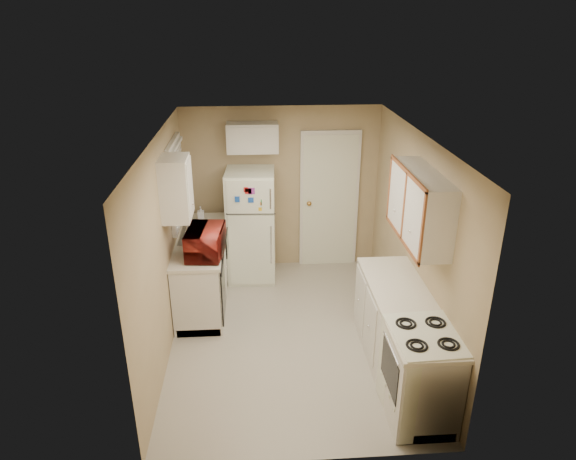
{
  "coord_description": "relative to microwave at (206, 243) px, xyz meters",
  "views": [
    {
      "loc": [
        -0.39,
        -5.18,
        3.58
      ],
      "look_at": [
        0.0,
        0.5,
        1.15
      ],
      "focal_mm": 32.0,
      "sensor_mm": 36.0,
      "label": 1
    }
  ],
  "objects": [
    {
      "name": "upper_cabinet_right",
      "position": [
        2.23,
        -0.9,
        0.75
      ],
      "size": [
        0.3,
        1.2,
        0.7
      ],
      "primitive_type": "cube",
      "color": "silver",
      "rests_on": "wall_right"
    },
    {
      "name": "ceiling",
      "position": [
        0.98,
        -0.4,
        1.35
      ],
      "size": [
        3.8,
        3.8,
        0.0
      ],
      "primitive_type": "plane",
      "color": "white",
      "rests_on": "floor"
    },
    {
      "name": "right_counter",
      "position": [
        2.08,
        -1.2,
        -0.6
      ],
      "size": [
        0.6,
        2.0,
        0.9
      ],
      "primitive_type": "cube",
      "color": "silver",
      "rests_on": "floor"
    },
    {
      "name": "wall_front",
      "position": [
        0.98,
        -2.3,
        0.15
      ],
      "size": [
        2.8,
        2.8,
        0.0
      ],
      "primitive_type": "plane",
      "color": "tan",
      "rests_on": "floor"
    },
    {
      "name": "interior_door",
      "position": [
        1.68,
        1.46,
        -0.03
      ],
      "size": [
        0.86,
        0.06,
        2.08
      ],
      "primitive_type": "cube",
      "color": "white",
      "rests_on": "floor"
    },
    {
      "name": "wall_right",
      "position": [
        2.38,
        -0.4,
        0.15
      ],
      "size": [
        3.8,
        3.8,
        0.0
      ],
      "primitive_type": "plane",
      "color": "tan",
      "rests_on": "floor"
    },
    {
      "name": "floor",
      "position": [
        0.98,
        -0.4,
        -1.05
      ],
      "size": [
        3.8,
        3.8,
        0.0
      ],
      "primitive_type": "plane",
      "color": "beige",
      "rests_on": "ground"
    },
    {
      "name": "stove",
      "position": [
        2.1,
        -1.81,
        -0.6
      ],
      "size": [
        0.64,
        0.77,
        0.91
      ],
      "primitive_type": "cube",
      "rotation": [
        0.0,
        0.0,
        0.05
      ],
      "color": "white",
      "rests_on": "floor"
    },
    {
      "name": "microwave",
      "position": [
        0.0,
        0.0,
        0.0
      ],
      "size": [
        0.63,
        0.39,
        0.4
      ],
      "primitive_type": "imported",
      "rotation": [
        0.0,
        0.0,
        1.48
      ],
      "color": "maroon",
      "rests_on": "left_counter"
    },
    {
      "name": "cabinet_over_fridge",
      "position": [
        0.58,
        1.35,
        0.95
      ],
      "size": [
        0.7,
        0.3,
        0.4
      ],
      "primitive_type": "cube",
      "color": "silver",
      "rests_on": "wall_back"
    },
    {
      "name": "upper_cabinet_left",
      "position": [
        -0.27,
        -0.18,
        0.75
      ],
      "size": [
        0.3,
        0.45,
        0.7
      ],
      "primitive_type": "cube",
      "color": "silver",
      "rests_on": "wall_left"
    },
    {
      "name": "left_counter",
      "position": [
        -0.12,
        0.5,
        -0.6
      ],
      "size": [
        0.6,
        1.8,
        0.9
      ],
      "primitive_type": "cube",
      "color": "silver",
      "rests_on": "floor"
    },
    {
      "name": "sink",
      "position": [
        -0.12,
        0.65,
        -0.19
      ],
      "size": [
        0.54,
        0.74,
        0.16
      ],
      "primitive_type": "cube",
      "color": "gray",
      "rests_on": "left_counter"
    },
    {
      "name": "soap_bottle",
      "position": [
        -0.16,
        1.12,
        -0.05
      ],
      "size": [
        0.09,
        0.1,
        0.2
      ],
      "primitive_type": "imported",
      "rotation": [
        0.0,
        0.0,
        0.06
      ],
      "color": "beige",
      "rests_on": "left_counter"
    },
    {
      "name": "dishwasher",
      "position": [
        0.17,
        -0.1,
        -0.56
      ],
      "size": [
        0.03,
        0.58,
        0.72
      ],
      "primitive_type": "cube",
      "color": "black",
      "rests_on": "floor"
    },
    {
      "name": "refrigerator",
      "position": [
        0.53,
        1.11,
        -0.25
      ],
      "size": [
        0.69,
        0.68,
        1.6
      ],
      "primitive_type": "cube",
      "rotation": [
        0.0,
        0.0,
        -0.05
      ],
      "color": "white",
      "rests_on": "floor"
    },
    {
      "name": "wall_back",
      "position": [
        0.98,
        1.5,
        0.15
      ],
      "size": [
        2.8,
        2.8,
        0.0
      ],
      "primitive_type": "plane",
      "color": "tan",
      "rests_on": "floor"
    },
    {
      "name": "wall_left",
      "position": [
        -0.42,
        -0.4,
        0.15
      ],
      "size": [
        3.8,
        3.8,
        0.0
      ],
      "primitive_type": "plane",
      "color": "tan",
      "rests_on": "floor"
    },
    {
      "name": "window_blinds",
      "position": [
        -0.38,
        0.65,
        0.55
      ],
      "size": [
        0.1,
        0.98,
        1.08
      ],
      "primitive_type": "cube",
      "color": "silver",
      "rests_on": "wall_left"
    }
  ]
}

